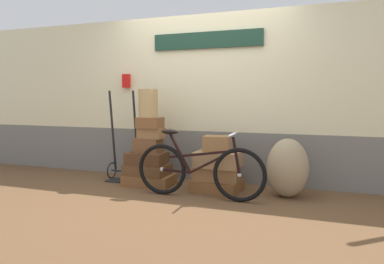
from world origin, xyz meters
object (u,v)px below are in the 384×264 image
(suitcase_3, at_px, (148,145))
(suitcase_9, at_px, (217,143))
(suitcase_4, at_px, (151,133))
(suitcase_8, at_px, (219,159))
(suitcase_1, at_px, (147,169))
(suitcase_5, at_px, (150,123))
(wicker_basket, at_px, (148,103))
(burlap_sack, at_px, (287,168))
(bicycle, at_px, (199,170))
(suitcase_0, at_px, (149,180))
(suitcase_2, at_px, (147,158))
(suitcase_6, at_px, (217,185))
(suitcase_7, at_px, (217,173))
(luggage_trolley, at_px, (124,158))

(suitcase_3, distance_m, suitcase_9, 0.97)
(suitcase_4, bearing_deg, suitcase_8, 0.72)
(suitcase_1, distance_m, suitcase_9, 1.04)
(suitcase_3, xyz_separation_m, suitcase_5, (0.05, -0.03, 0.31))
(suitcase_5, height_order, wicker_basket, wicker_basket)
(burlap_sack, bearing_deg, suitcase_5, -179.09)
(suitcase_1, height_order, suitcase_5, suitcase_5)
(suitcase_1, relative_size, bicycle, 0.36)
(suitcase_0, xyz_separation_m, suitcase_3, (-0.03, 0.02, 0.47))
(burlap_sack, bearing_deg, suitcase_4, -179.70)
(suitcase_2, relative_size, suitcase_6, 0.87)
(bicycle, bearing_deg, wicker_basket, 155.64)
(suitcase_3, relative_size, bicycle, 0.22)
(suitcase_5, relative_size, suitcase_7, 0.58)
(suitcase_8, bearing_deg, suitcase_4, 179.03)
(suitcase_8, bearing_deg, suitcase_2, -179.31)
(suitcase_2, height_order, bicycle, bicycle)
(suitcase_5, height_order, bicycle, suitcase_5)
(suitcase_5, xyz_separation_m, suitcase_9, (0.92, 0.02, -0.24))
(suitcase_9, xyz_separation_m, bicycle, (-0.11, -0.39, -0.27))
(suitcase_0, distance_m, burlap_sack, 1.83)
(suitcase_5, xyz_separation_m, burlap_sack, (1.79, 0.03, -0.50))
(suitcase_6, distance_m, wicker_basket, 1.41)
(suitcase_9, bearing_deg, suitcase_4, 174.58)
(suitcase_2, xyz_separation_m, wicker_basket, (0.02, 0.02, 0.74))
(suitcase_0, xyz_separation_m, suitcase_1, (-0.02, -0.01, 0.14))
(suitcase_7, bearing_deg, suitcase_0, 177.12)
(suitcase_8, distance_m, suitcase_9, 0.20)
(suitcase_4, relative_size, suitcase_5, 1.04)
(suitcase_3, distance_m, wicker_basket, 0.56)
(suitcase_0, bearing_deg, suitcase_4, 28.93)
(suitcase_9, relative_size, luggage_trolley, 0.26)
(suitcase_1, relative_size, suitcase_8, 1.04)
(suitcase_9, xyz_separation_m, wicker_basket, (-0.95, -0.01, 0.50))
(suitcase_3, distance_m, burlap_sack, 1.84)
(suitcase_4, xyz_separation_m, bicycle, (0.80, -0.39, -0.37))
(suitcase_0, height_order, suitcase_5, suitcase_5)
(bicycle, bearing_deg, suitcase_7, 73.82)
(suitcase_3, bearing_deg, wicker_basket, -37.25)
(suitcase_0, xyz_separation_m, suitcase_9, (0.94, 0.02, 0.54))
(suitcase_2, bearing_deg, suitcase_4, 25.15)
(suitcase_4, relative_size, luggage_trolley, 0.26)
(burlap_sack, bearing_deg, bicycle, -157.93)
(suitcase_4, distance_m, burlap_sack, 1.82)
(suitcase_3, distance_m, suitcase_8, 1.01)
(suitcase_0, height_order, suitcase_6, suitcase_6)
(suitcase_1, distance_m, wicker_basket, 0.89)
(suitcase_8, relative_size, suitcase_9, 1.66)
(suitcase_2, bearing_deg, burlap_sack, -0.66)
(suitcase_1, height_order, suitcase_3, suitcase_3)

